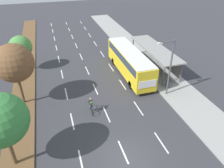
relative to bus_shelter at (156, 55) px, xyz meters
The scene contains 14 objects.
ground_plane 17.05m from the bus_shelter, 124.20° to the right, with size 140.00×140.00×0.00m, color #38383D.
median_strip 18.89m from the bus_shelter, 161.46° to the left, with size 2.60×52.00×0.12m, color brown.
sidewalk_right 6.25m from the bus_shelter, 92.67° to the left, with size 4.50×52.00×0.15m, color #9E9E99.
lane_divider_left 13.87m from the bus_shelter, 161.38° to the left, with size 0.14×47.82×0.01m.
lane_divider_center 10.66m from the bus_shelter, 155.26° to the left, with size 0.14×47.82×0.01m.
lane_divider_right 7.69m from the bus_shelter, 143.94° to the left, with size 0.14×47.82×0.01m.
bus_shelter is the anchor object (origin of this frame).
bus 4.35m from the bus_shelter, 169.60° to the right, with size 2.54×11.29×3.37m.
cyclist 13.20m from the bus_shelter, 146.09° to the right, with size 0.46×1.82×1.71m.
median_tree_nearest 21.63m from the bus_shelter, 146.41° to the right, with size 3.77×3.77×6.20m.
median_tree_second 18.24m from the bus_shelter, 168.21° to the right, with size 3.88×3.88×6.67m.
median_tree_third 18.42m from the bus_shelter, 165.71° to the left, with size 3.00×3.00×4.86m.
streetlight 7.35m from the bus_shelter, 107.38° to the right, with size 1.91×0.24×6.50m.
trash_bin 5.79m from the bus_shelter, 101.02° to the right, with size 0.52×0.52×0.85m, color #4C4C51.
Camera 1 is at (-4.40, -10.43, 13.89)m, focal length 34.00 mm.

